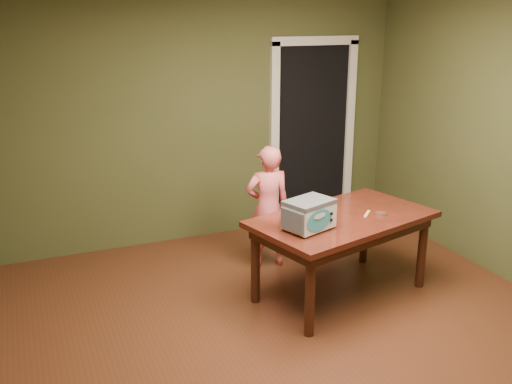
{
  "coord_description": "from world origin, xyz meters",
  "views": [
    {
      "loc": [
        -1.9,
        -3.39,
        2.45
      ],
      "look_at": [
        -0.05,
        1.0,
        0.95
      ],
      "focal_mm": 40.0,
      "sensor_mm": 36.0,
      "label": 1
    }
  ],
  "objects": [
    {
      "name": "floor",
      "position": [
        0.0,
        0.0,
        0.0
      ],
      "size": [
        5.0,
        5.0,
        0.0
      ],
      "primitive_type": "plane",
      "color": "#512817",
      "rests_on": "ground"
    },
    {
      "name": "room_shell",
      "position": [
        0.0,
        0.0,
        1.71
      ],
      "size": [
        4.52,
        5.02,
        2.61
      ],
      "color": "#474B28",
      "rests_on": "ground"
    },
    {
      "name": "doorway",
      "position": [
        1.3,
        2.78,
        1.06
      ],
      "size": [
        1.1,
        0.66,
        2.25
      ],
      "color": "black",
      "rests_on": "ground"
    },
    {
      "name": "dining_table",
      "position": [
        0.63,
        0.64,
        0.65
      ],
      "size": [
        1.78,
        1.28,
        0.75
      ],
      "rotation": [
        0.0,
        0.0,
        0.26
      ],
      "color": "#36180C",
      "rests_on": "floor"
    },
    {
      "name": "toy_oven",
      "position": [
        0.2,
        0.47,
        0.89
      ],
      "size": [
        0.47,
        0.39,
        0.25
      ],
      "rotation": [
        0.0,
        0.0,
        0.34
      ],
      "color": "#4C4F54",
      "rests_on": "dining_table"
    },
    {
      "name": "baking_pan",
      "position": [
        0.95,
        0.54,
        0.76
      ],
      "size": [
        0.1,
        0.1,
        0.02
      ],
      "color": "silver",
      "rests_on": "dining_table"
    },
    {
      "name": "spatula",
      "position": [
        0.85,
        0.6,
        0.75
      ],
      "size": [
        0.14,
        0.15,
        0.01
      ],
      "primitive_type": "cube",
      "rotation": [
        0.0,
        0.0,
        0.79
      ],
      "color": "#D9BC5E",
      "rests_on": "dining_table"
    },
    {
      "name": "child",
      "position": [
        0.27,
        1.46,
        0.62
      ],
      "size": [
        0.49,
        0.35,
        1.24
      ],
      "primitive_type": "imported",
      "rotation": [
        0.0,
        0.0,
        3.01
      ],
      "color": "#F2636B",
      "rests_on": "floor"
    }
  ]
}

